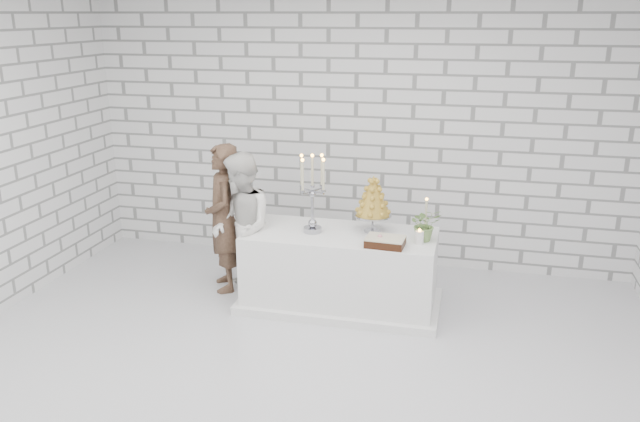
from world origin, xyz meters
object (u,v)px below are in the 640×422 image
(croquembouche, at_px, (373,204))
(bride, at_px, (242,227))
(cake_table, at_px, (340,270))
(candelabra, at_px, (312,194))
(groom, at_px, (223,218))

(croquembouche, bearing_deg, bride, -173.65)
(cake_table, distance_m, croquembouche, 0.72)
(candelabra, bearing_deg, groom, 170.01)
(groom, relative_size, bride, 1.03)
(bride, bearing_deg, croquembouche, 69.48)
(cake_table, relative_size, groom, 1.19)
(groom, xyz_separation_m, bride, (0.26, -0.17, -0.02))
(cake_table, xyz_separation_m, bride, (-0.98, -0.03, 0.36))
(croquembouche, bearing_deg, groom, 178.94)
(cake_table, height_order, bride, bride)
(candelabra, bearing_deg, croquembouche, 14.61)
(cake_table, bearing_deg, croquembouche, 20.95)
(bride, relative_size, candelabra, 1.95)
(cake_table, xyz_separation_m, croquembouche, (0.29, 0.11, 0.65))
(groom, height_order, croquembouche, groom)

